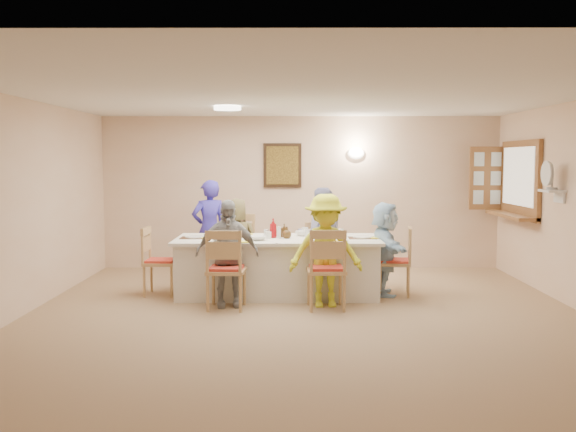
{
  "coord_description": "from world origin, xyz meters",
  "views": [
    {
      "loc": [
        -0.16,
        -7.04,
        1.79
      ],
      "look_at": [
        -0.2,
        1.4,
        1.05
      ],
      "focal_mm": 40.0,
      "sensor_mm": 36.0,
      "label": 1
    }
  ],
  "objects_px": {
    "chair_back_right": "(320,253)",
    "diner_front_left": "(227,253)",
    "desk_fan": "(550,179)",
    "diner_front_right": "(326,251)",
    "caregiver": "(209,230)",
    "serving_hatch": "(520,180)",
    "diner_right_end": "(385,249)",
    "dining_table": "(278,266)",
    "chair_front_right": "(326,268)",
    "chair_front_left": "(226,268)",
    "diner_back_right": "(321,236)",
    "chair_left_end": "(161,261)",
    "diner_back_left": "(237,242)",
    "chair_back_left": "(237,249)",
    "condiment_ketchup": "(273,228)",
    "chair_right_end": "(394,261)"
  },
  "relations": [
    {
      "from": "chair_back_left",
      "to": "chair_front_right",
      "type": "distance_m",
      "value": 2.0
    },
    {
      "from": "chair_left_end",
      "to": "caregiver",
      "type": "distance_m",
      "value": 1.29
    },
    {
      "from": "chair_back_right",
      "to": "diner_front_left",
      "type": "distance_m",
      "value": 1.92
    },
    {
      "from": "chair_back_right",
      "to": "chair_back_left",
      "type": "bearing_deg",
      "value": 172.2
    },
    {
      "from": "diner_front_right",
      "to": "chair_back_left",
      "type": "bearing_deg",
      "value": 125.65
    },
    {
      "from": "caregiver",
      "to": "serving_hatch",
      "type": "bearing_deg",
      "value": 151.81
    },
    {
      "from": "desk_fan",
      "to": "dining_table",
      "type": "xyz_separation_m",
      "value": [
        -3.44,
        0.32,
        -1.17
      ]
    },
    {
      "from": "chair_front_right",
      "to": "diner_right_end",
      "type": "height_order",
      "value": "diner_right_end"
    },
    {
      "from": "chair_back_right",
      "to": "chair_front_right",
      "type": "bearing_deg",
      "value": -97.8
    },
    {
      "from": "diner_back_right",
      "to": "condiment_ketchup",
      "type": "xyz_separation_m",
      "value": [
        -0.66,
        -0.65,
        0.19
      ]
    },
    {
      "from": "chair_left_end",
      "to": "diner_back_left",
      "type": "distance_m",
      "value": 1.18
    },
    {
      "from": "desk_fan",
      "to": "diner_front_right",
      "type": "relative_size",
      "value": 0.22
    },
    {
      "from": "serving_hatch",
      "to": "diner_back_right",
      "type": "xyz_separation_m",
      "value": [
        -2.95,
        -0.35,
        -0.8
      ]
    },
    {
      "from": "diner_front_left",
      "to": "diner_right_end",
      "type": "bearing_deg",
      "value": 9.47
    },
    {
      "from": "dining_table",
      "to": "chair_front_right",
      "type": "distance_m",
      "value": 1.01
    },
    {
      "from": "chair_back_left",
      "to": "caregiver",
      "type": "xyz_separation_m",
      "value": [
        -0.45,
        0.35,
        0.24
      ]
    },
    {
      "from": "diner_back_right",
      "to": "chair_back_left",
      "type": "bearing_deg",
      "value": -10.85
    },
    {
      "from": "chair_back_left",
      "to": "diner_back_left",
      "type": "xyz_separation_m",
      "value": [
        -0.0,
        -0.12,
        0.12
      ]
    },
    {
      "from": "chair_left_end",
      "to": "condiment_ketchup",
      "type": "height_order",
      "value": "condiment_ketchup"
    },
    {
      "from": "dining_table",
      "to": "chair_back_left",
      "type": "bearing_deg",
      "value": 126.87
    },
    {
      "from": "desk_fan",
      "to": "diner_front_right",
      "type": "xyz_separation_m",
      "value": [
        -2.84,
        -0.36,
        -0.86
      ]
    },
    {
      "from": "diner_back_left",
      "to": "dining_table",
      "type": "bearing_deg",
      "value": 128.92
    },
    {
      "from": "dining_table",
      "to": "condiment_ketchup",
      "type": "relative_size",
      "value": 10.47
    },
    {
      "from": "chair_left_end",
      "to": "caregiver",
      "type": "xyz_separation_m",
      "value": [
        0.5,
        1.15,
        0.29
      ]
    },
    {
      "from": "serving_hatch",
      "to": "chair_left_end",
      "type": "distance_m",
      "value": 5.3
    },
    {
      "from": "diner_front_left",
      "to": "diner_front_right",
      "type": "xyz_separation_m",
      "value": [
        1.2,
        0.0,
        0.03
      ]
    },
    {
      "from": "diner_right_end",
      "to": "chair_front_right",
      "type": "bearing_deg",
      "value": 132.44
    },
    {
      "from": "serving_hatch",
      "to": "dining_table",
      "type": "bearing_deg",
      "value": -163.85
    },
    {
      "from": "diner_front_right",
      "to": "chair_left_end",
      "type": "bearing_deg",
      "value": 159.06
    },
    {
      "from": "chair_back_left",
      "to": "diner_front_right",
      "type": "height_order",
      "value": "diner_front_right"
    },
    {
      "from": "chair_front_right",
      "to": "diner_right_end",
      "type": "distance_m",
      "value": 1.15
    },
    {
      "from": "dining_table",
      "to": "chair_front_right",
      "type": "xyz_separation_m",
      "value": [
        0.6,
        -0.8,
        0.11
      ]
    },
    {
      "from": "desk_fan",
      "to": "diner_right_end",
      "type": "relative_size",
      "value": 0.24
    },
    {
      "from": "diner_front_right",
      "to": "diner_right_end",
      "type": "bearing_deg",
      "value": 36.28
    },
    {
      "from": "diner_front_left",
      "to": "caregiver",
      "type": "bearing_deg",
      "value": 94.68
    },
    {
      "from": "diner_back_left",
      "to": "caregiver",
      "type": "xyz_separation_m",
      "value": [
        -0.45,
        0.47,
        0.12
      ]
    },
    {
      "from": "chair_back_right",
      "to": "condiment_ketchup",
      "type": "relative_size",
      "value": 3.44
    },
    {
      "from": "serving_hatch",
      "to": "chair_back_left",
      "type": "bearing_deg",
      "value": -176.87
    },
    {
      "from": "dining_table",
      "to": "chair_back_right",
      "type": "xyz_separation_m",
      "value": [
        0.6,
        0.8,
        0.06
      ]
    },
    {
      "from": "diner_front_right",
      "to": "desk_fan",
      "type": "bearing_deg",
      "value": 3.78
    },
    {
      "from": "serving_hatch",
      "to": "diner_front_right",
      "type": "distance_m",
      "value": 3.5
    },
    {
      "from": "chair_back_right",
      "to": "diner_right_end",
      "type": "distance_m",
      "value": 1.16
    },
    {
      "from": "chair_front_left",
      "to": "diner_back_right",
      "type": "height_order",
      "value": "diner_back_right"
    },
    {
      "from": "serving_hatch",
      "to": "caregiver",
      "type": "xyz_separation_m",
      "value": [
        -4.6,
        0.12,
        -0.75
      ]
    },
    {
      "from": "diner_back_left",
      "to": "chair_front_right",
      "type": "bearing_deg",
      "value": 126.54
    },
    {
      "from": "serving_hatch",
      "to": "dining_table",
      "type": "relative_size",
      "value": 0.56
    },
    {
      "from": "chair_back_left",
      "to": "dining_table",
      "type": "bearing_deg",
      "value": -44.84
    },
    {
      "from": "chair_front_right",
      "to": "chair_right_end",
      "type": "distance_m",
      "value": 1.24
    },
    {
      "from": "chair_right_end",
      "to": "diner_back_left",
      "type": "distance_m",
      "value": 2.26
    },
    {
      "from": "chair_left_end",
      "to": "diner_front_left",
      "type": "distance_m",
      "value": 1.19
    }
  ]
}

